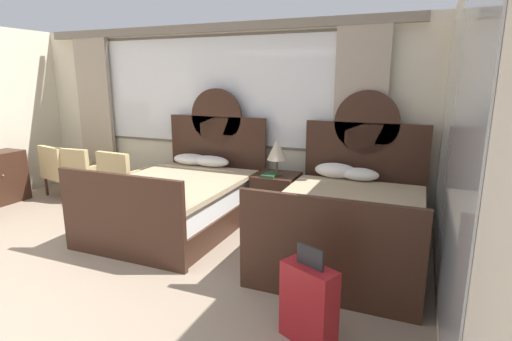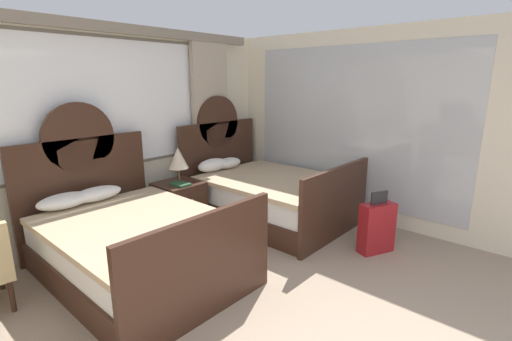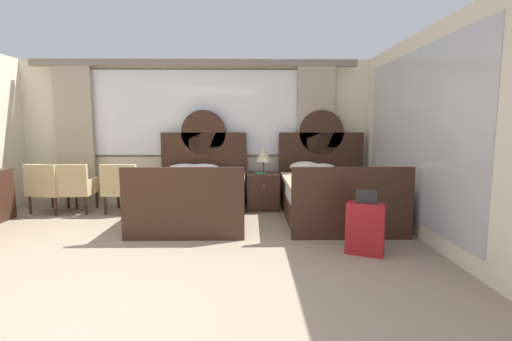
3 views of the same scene
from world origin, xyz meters
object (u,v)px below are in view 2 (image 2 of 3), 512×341
object	(u,v)px
table_lamp_on_nightstand	(178,158)
nightstand_between_beds	(180,205)
bed_near_window	(133,242)
suitcase_on_floor	(377,228)
book_on_nightstand	(180,184)
bed_near_mirror	(267,194)

from	to	relation	value
table_lamp_on_nightstand	nightstand_between_beds	bearing A→B (deg)	111.98
bed_near_window	table_lamp_on_nightstand	xyz separation A→B (m)	(1.10, 0.65, 0.62)
nightstand_between_beds	suitcase_on_floor	bearing A→B (deg)	-65.08
nightstand_between_beds	book_on_nightstand	xyz separation A→B (m)	(-0.05, -0.11, 0.34)
book_on_nightstand	suitcase_on_floor	distance (m)	2.55
bed_near_window	bed_near_mirror	size ratio (longest dim) A/B	1.00
bed_near_mirror	nightstand_between_beds	bearing A→B (deg)	148.28
table_lamp_on_nightstand	book_on_nightstand	bearing A→B (deg)	-121.54
bed_near_window	nightstand_between_beds	bearing A→B (deg)	31.45
bed_near_window	book_on_nightstand	bearing A→B (deg)	28.09
bed_near_window	book_on_nightstand	xyz separation A→B (m)	(1.05, 0.56, 0.29)
nightstand_between_beds	suitcase_on_floor	size ratio (longest dim) A/B	0.85
suitcase_on_floor	bed_near_window	bearing A→B (deg)	142.39
table_lamp_on_nightstand	book_on_nightstand	size ratio (longest dim) A/B	1.89
book_on_nightstand	bed_near_window	bearing A→B (deg)	-151.91
bed_near_mirror	nightstand_between_beds	world-z (taller)	bed_near_mirror
nightstand_between_beds	suitcase_on_floor	world-z (taller)	suitcase_on_floor
bed_near_mirror	table_lamp_on_nightstand	size ratio (longest dim) A/B	4.53
nightstand_between_beds	suitcase_on_floor	distance (m)	2.60
bed_near_window	book_on_nightstand	distance (m)	1.22
bed_near_window	table_lamp_on_nightstand	world-z (taller)	bed_near_window
book_on_nightstand	suitcase_on_floor	xyz separation A→B (m)	(1.15, -2.25, -0.35)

